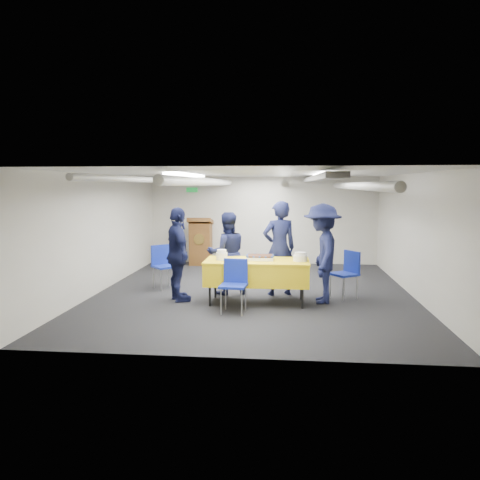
% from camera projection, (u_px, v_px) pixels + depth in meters
% --- Properties ---
extents(ground, '(7.00, 7.00, 0.00)m').
position_uv_depth(ground, '(254.00, 292.00, 9.11)').
color(ground, black).
rests_on(ground, ground).
extents(room_shell, '(6.00, 7.00, 2.30)m').
position_uv_depth(room_shell, '(260.00, 199.00, 9.29)').
color(room_shell, beige).
rests_on(room_shell, ground).
extents(serving_table, '(1.82, 0.87, 0.77)m').
position_uv_depth(serving_table, '(257.00, 272.00, 8.24)').
color(serving_table, black).
rests_on(serving_table, ground).
extents(sheet_cake, '(0.49, 0.38, 0.09)m').
position_uv_depth(sheet_cake, '(260.00, 257.00, 8.25)').
color(sheet_cake, white).
rests_on(sheet_cake, serving_table).
extents(plate_stack_left, '(0.20, 0.20, 0.18)m').
position_uv_depth(plate_stack_left, '(222.00, 255.00, 8.22)').
color(plate_stack_left, white).
rests_on(plate_stack_left, serving_table).
extents(plate_stack_right, '(0.24, 0.24, 0.16)m').
position_uv_depth(plate_stack_right, '(300.00, 257.00, 8.09)').
color(plate_stack_right, white).
rests_on(plate_stack_right, serving_table).
extents(podium, '(0.62, 0.53, 1.25)m').
position_uv_depth(podium, '(201.00, 242.00, 12.21)').
color(podium, brown).
rests_on(podium, ground).
extents(chair_near, '(0.46, 0.46, 0.87)m').
position_uv_depth(chair_near, '(234.00, 280.00, 7.68)').
color(chair_near, gray).
rests_on(chair_near, ground).
extents(chair_right, '(0.59, 0.59, 0.87)m').
position_uv_depth(chair_right, '(347.00, 269.00, 8.63)').
color(chair_right, gray).
rests_on(chair_right, ground).
extents(chair_left, '(0.59, 0.59, 0.87)m').
position_uv_depth(chair_left, '(163.00, 262.00, 9.46)').
color(chair_left, gray).
rests_on(chair_left, ground).
extents(sailor_a, '(0.76, 0.63, 1.79)m').
position_uv_depth(sailor_a, '(279.00, 248.00, 8.84)').
color(sailor_a, black).
rests_on(sailor_a, ground).
extents(sailor_b, '(0.92, 0.81, 1.57)m').
position_uv_depth(sailor_b, '(227.00, 253.00, 8.92)').
color(sailor_b, black).
rests_on(sailor_b, ground).
extents(sailor_c, '(0.83, 1.07, 1.69)m').
position_uv_depth(sailor_c, '(178.00, 254.00, 8.36)').
color(sailor_c, black).
rests_on(sailor_c, ground).
extents(sailor_d, '(0.69, 1.16, 1.76)m').
position_uv_depth(sailor_d, '(322.00, 253.00, 8.25)').
color(sailor_d, black).
rests_on(sailor_d, ground).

